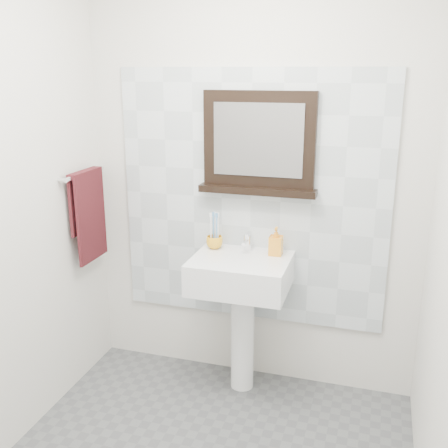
# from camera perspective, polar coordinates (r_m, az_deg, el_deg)

# --- Properties ---
(back_wall) EXTENTS (2.00, 0.01, 2.50)m
(back_wall) POSITION_cam_1_polar(r_m,az_deg,el_deg) (3.08, 3.04, 4.54)
(back_wall) COLOR silver
(back_wall) RESTS_ON ground
(splashback) EXTENTS (1.60, 0.02, 1.50)m
(splashback) POSITION_cam_1_polar(r_m,az_deg,el_deg) (3.09, 2.96, 2.69)
(splashback) COLOR silver
(splashback) RESTS_ON back_wall
(pedestal_sink) EXTENTS (0.55, 0.44, 0.96)m
(pedestal_sink) POSITION_cam_1_polar(r_m,az_deg,el_deg) (3.05, 1.87, -6.93)
(pedestal_sink) COLOR white
(pedestal_sink) RESTS_ON ground
(toothbrush_cup) EXTENTS (0.11, 0.11, 0.08)m
(toothbrush_cup) POSITION_cam_1_polar(r_m,az_deg,el_deg) (3.12, -1.05, -2.00)
(toothbrush_cup) COLOR #F1A61C
(toothbrush_cup) RESTS_ON pedestal_sink
(toothbrushes) EXTENTS (0.05, 0.04, 0.21)m
(toothbrushes) POSITION_cam_1_polar(r_m,az_deg,el_deg) (3.09, -1.00, -0.49)
(toothbrushes) COLOR white
(toothbrushes) RESTS_ON toothbrush_cup
(soap_dispenser) EXTENTS (0.07, 0.08, 0.16)m
(soap_dispenser) POSITION_cam_1_polar(r_m,az_deg,el_deg) (3.01, 5.68, -1.87)
(soap_dispenser) COLOR orange
(soap_dispenser) RESTS_ON pedestal_sink
(framed_mirror) EXTENTS (0.68, 0.11, 0.58)m
(framed_mirror) POSITION_cam_1_polar(r_m,az_deg,el_deg) (2.99, 3.81, 8.52)
(framed_mirror) COLOR black
(framed_mirror) RESTS_ON back_wall
(towel_bar) EXTENTS (0.07, 0.40, 0.03)m
(towel_bar) POSITION_cam_1_polar(r_m,az_deg,el_deg) (3.20, -14.96, 5.29)
(towel_bar) COLOR silver
(towel_bar) RESTS_ON left_wall
(hand_towel) EXTENTS (0.06, 0.30, 0.55)m
(hand_towel) POSITION_cam_1_polar(r_m,az_deg,el_deg) (3.24, -14.59, 1.64)
(hand_towel) COLOR #360F13
(hand_towel) RESTS_ON towel_bar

